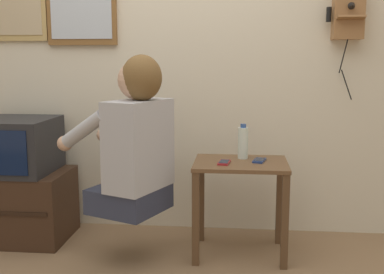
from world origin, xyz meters
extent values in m
cube|color=beige|center=(0.00, 1.01, 1.27)|extent=(6.80, 0.05, 2.55)
cube|color=brown|center=(0.45, 0.56, 0.55)|extent=(0.54, 0.43, 0.02)
cube|color=#523822|center=(0.20, 0.37, 0.27)|extent=(0.04, 0.04, 0.54)
cube|color=#523822|center=(0.69, 0.37, 0.27)|extent=(0.04, 0.04, 0.54)
cube|color=#523822|center=(0.20, 0.75, 0.27)|extent=(0.04, 0.04, 0.54)
cube|color=#523822|center=(0.69, 0.75, 0.27)|extent=(0.04, 0.04, 0.54)
cube|color=#2D3347|center=(-0.18, 0.40, 0.37)|extent=(0.48, 0.49, 0.14)
cube|color=#ADADB2|center=(-0.12, 0.37, 0.69)|extent=(0.36, 0.45, 0.50)
sphere|color=tan|center=(-0.12, 0.37, 1.05)|extent=(0.22, 0.22, 0.22)
ellipsoid|color=brown|center=(-0.09, 0.36, 1.06)|extent=(0.29, 0.29, 0.25)
cylinder|color=#ADADB2|center=(-0.41, 0.31, 0.78)|extent=(0.32, 0.19, 0.24)
cylinder|color=#ADADB2|center=(-0.28, 0.62, 0.78)|extent=(0.32, 0.19, 0.24)
sphere|color=tan|center=(-0.54, 0.37, 0.69)|extent=(0.09, 0.09, 0.09)
sphere|color=tan|center=(-0.40, 0.68, 0.69)|extent=(0.09, 0.09, 0.09)
cube|color=#382316|center=(-1.01, 0.68, 0.22)|extent=(0.70, 0.47, 0.44)
cube|color=#232326|center=(-1.01, 0.68, 0.61)|extent=(0.54, 0.49, 0.34)
cube|color=olive|center=(1.09, 0.93, 1.45)|extent=(0.18, 0.11, 0.34)
cube|color=olive|center=(1.09, 0.85, 1.40)|extent=(0.17, 0.07, 0.03)
cone|color=black|center=(1.09, 0.83, 1.47)|extent=(0.04, 0.05, 0.04)
cylinder|color=black|center=(0.98, 0.93, 1.43)|extent=(0.03, 0.03, 0.09)
cylinder|color=black|center=(1.08, 0.92, 1.18)|extent=(0.04, 0.04, 0.22)
cylinder|color=black|center=(1.10, 0.92, 1.00)|extent=(0.07, 0.06, 0.19)
cube|color=maroon|center=(0.35, 0.51, 0.57)|extent=(0.08, 0.13, 0.01)
cube|color=black|center=(0.35, 0.51, 0.58)|extent=(0.06, 0.10, 0.00)
cube|color=navy|center=(0.56, 0.58, 0.57)|extent=(0.09, 0.13, 0.01)
cube|color=black|center=(0.56, 0.58, 0.58)|extent=(0.07, 0.11, 0.00)
cylinder|color=silver|center=(0.46, 0.66, 0.66)|extent=(0.06, 0.06, 0.19)
cylinder|color=#2D4C8C|center=(0.46, 0.66, 0.76)|extent=(0.03, 0.03, 0.02)
camera|label=1|loc=(0.44, -2.20, 1.16)|focal=45.00mm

